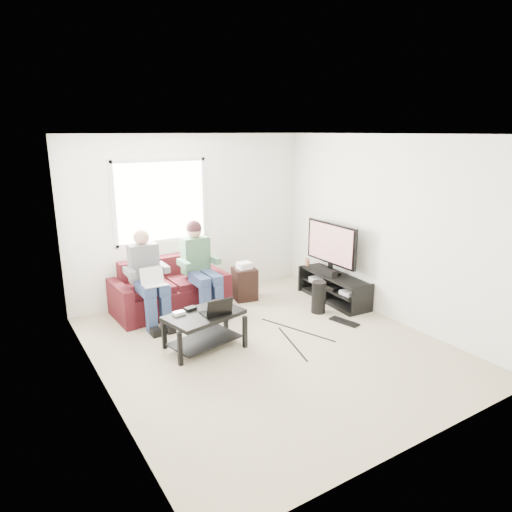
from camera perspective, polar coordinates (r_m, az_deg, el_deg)
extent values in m
plane|color=#B9AE90|center=(5.89, 1.54, -11.20)|extent=(4.50, 4.50, 0.00)
plane|color=white|center=(5.27, 1.75, 14.98)|extent=(4.50, 4.50, 0.00)
plane|color=white|center=(7.37, -8.05, 4.79)|extent=(4.50, 0.00, 4.50)
plane|color=white|center=(3.85, 20.49, -5.93)|extent=(4.50, 0.00, 4.50)
plane|color=white|center=(4.68, -19.27, -2.08)|extent=(0.00, 4.50, 4.50)
plane|color=white|center=(6.72, 16.05, 3.31)|extent=(0.00, 4.50, 4.50)
cube|color=white|center=(7.13, -11.80, 6.70)|extent=(1.40, 0.01, 1.20)
cube|color=silver|center=(7.12, -11.78, 6.69)|extent=(1.48, 0.04, 1.28)
cube|color=#4B1213|center=(7.02, -10.62, -5.28)|extent=(1.37, 0.78, 0.38)
cube|color=#4B1213|center=(7.17, -11.68, -1.61)|extent=(1.35, 0.26, 0.39)
cube|color=#4B1213|center=(6.78, -16.55, -5.67)|extent=(0.18, 0.83, 0.55)
cube|color=#4B1213|center=(7.27, -5.17, -3.64)|extent=(0.18, 0.83, 0.55)
cube|color=#4B1213|center=(6.82, -13.30, -3.90)|extent=(0.66, 0.63, 0.10)
cube|color=#4B1213|center=(7.04, -8.10, -3.01)|extent=(0.66, 0.63, 0.10)
cube|color=navy|center=(6.39, -13.65, -4.09)|extent=(0.16, 0.45, 0.14)
cube|color=navy|center=(6.45, -11.97, -3.80)|extent=(0.16, 0.45, 0.14)
cube|color=navy|center=(6.34, -12.94, -7.23)|extent=(0.13, 0.13, 0.48)
cube|color=navy|center=(6.40, -11.24, -6.91)|extent=(0.13, 0.13, 0.48)
cube|color=slate|center=(6.63, -13.88, -0.85)|extent=(0.40, 0.22, 0.55)
sphere|color=tan|center=(6.56, -14.14, 2.29)|extent=(0.22, 0.22, 0.22)
cube|color=navy|center=(6.66, -7.12, -2.96)|extent=(0.16, 0.45, 0.14)
cube|color=navy|center=(6.74, -5.58, -2.69)|extent=(0.16, 0.45, 0.14)
cube|color=navy|center=(6.61, -6.36, -5.96)|extent=(0.13, 0.13, 0.48)
cube|color=navy|center=(6.69, -4.81, -5.65)|extent=(0.13, 0.13, 0.48)
cube|color=#515353|center=(6.91, -7.58, 0.11)|extent=(0.40, 0.22, 0.55)
sphere|color=tan|center=(6.84, -7.76, 3.14)|extent=(0.22, 0.22, 0.22)
sphere|color=#30181C|center=(6.83, -7.77, 3.47)|extent=(0.23, 0.23, 0.23)
cube|color=black|center=(5.71, -6.51, -7.36)|extent=(1.03, 0.76, 0.05)
cube|color=black|center=(5.84, -6.41, -10.40)|extent=(0.94, 0.66, 0.02)
cube|color=black|center=(5.44, -9.48, -11.38)|extent=(0.05, 0.05, 0.41)
cube|color=black|center=(5.78, -1.39, -9.48)|extent=(0.05, 0.05, 0.41)
cube|color=black|center=(5.87, -11.41, -9.40)|extent=(0.05, 0.05, 0.41)
cube|color=black|center=(6.18, -3.80, -7.78)|extent=(0.05, 0.05, 0.41)
cube|color=silver|center=(5.69, -9.61, -7.06)|extent=(0.15, 0.10, 0.04)
cube|color=black|center=(5.80, -8.19, -6.54)|extent=(0.15, 0.11, 0.04)
cube|color=gray|center=(5.94, -4.52, -5.92)|extent=(0.16, 0.12, 0.04)
cube|color=black|center=(7.33, 9.74, -2.43)|extent=(0.49, 1.35, 0.04)
cube|color=black|center=(7.39, 9.67, -3.91)|extent=(0.45, 1.29, 0.03)
cube|color=black|center=(7.46, 9.61, -5.30)|extent=(0.49, 1.35, 0.06)
cube|color=black|center=(6.96, 13.17, -5.36)|extent=(0.40, 0.07, 0.44)
cube|color=black|center=(7.86, 6.58, -2.62)|extent=(0.40, 0.07, 0.44)
cube|color=black|center=(7.39, 9.24, -1.93)|extent=(0.12, 0.40, 0.04)
cube|color=black|center=(7.37, 9.27, -1.34)|extent=(0.06, 0.06, 0.12)
cube|color=black|center=(7.27, 9.40, 1.57)|extent=(0.05, 1.10, 0.65)
cube|color=#CB2F6C|center=(7.25, 9.22, 1.54)|extent=(0.01, 1.01, 0.58)
cube|color=black|center=(7.31, 8.54, -1.86)|extent=(0.12, 0.50, 0.10)
cylinder|color=#9C6443|center=(7.74, 6.42, -0.73)|extent=(0.08, 0.08, 0.12)
cube|color=silver|center=(7.10, 11.81, -4.45)|extent=(0.30, 0.22, 0.06)
cube|color=gray|center=(7.59, 8.20, -2.90)|extent=(0.34, 0.26, 0.08)
cube|color=black|center=(7.34, 9.95, -3.65)|extent=(0.38, 0.30, 0.07)
cylinder|color=black|center=(6.89, 7.84, -5.13)|extent=(0.21, 0.21, 0.48)
cube|color=black|center=(6.68, 10.97, -8.06)|extent=(0.24, 0.46, 0.02)
cube|color=black|center=(7.35, -1.44, -3.49)|extent=(0.35, 0.35, 0.52)
cube|color=silver|center=(7.26, -1.45, -1.19)|extent=(0.22, 0.18, 0.10)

